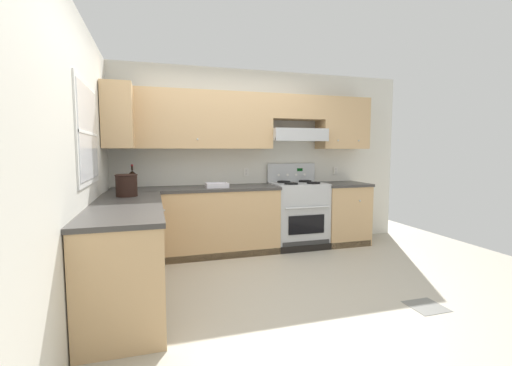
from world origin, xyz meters
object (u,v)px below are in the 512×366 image
Objects in this scene: wine_bottle at (132,179)px; bucket at (126,185)px; bowl at (217,186)px; stove at (298,214)px.

wine_bottle is 0.77m from bucket.
bowl is 1.25× the size of bucket.
wine_bottle is at bearing 177.98° from stove.
bucket is at bearing -150.88° from bowl.
bucket is at bearing -91.48° from wine_bottle.
stove reaches higher than bowl.
stove is 2.44m from bucket.
wine_bottle is 1.32× the size of bucket.
stove is at bearing 4.42° from bowl.
wine_bottle reaches higher than stove.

